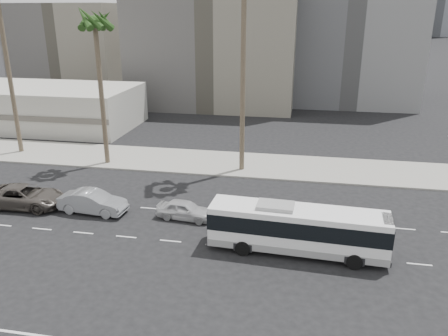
% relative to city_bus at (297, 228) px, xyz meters
% --- Properties ---
extents(ground, '(700.00, 700.00, 0.00)m').
position_rel_city_bus_xyz_m(ground, '(-1.91, -0.15, -1.60)').
color(ground, black).
rests_on(ground, ground).
extents(sidewalk_north, '(120.00, 7.00, 0.15)m').
position_rel_city_bus_xyz_m(sidewalk_north, '(-1.91, 15.35, -1.52)').
color(sidewalk_north, gray).
rests_on(sidewalk_north, ground).
extents(commercial_low, '(22.00, 12.16, 5.00)m').
position_rel_city_bus_xyz_m(commercial_low, '(-31.91, 25.84, 0.90)').
color(commercial_low, '#AEABA0').
rests_on(commercial_low, ground).
extents(midrise_beige_west, '(24.00, 18.00, 18.00)m').
position_rel_city_bus_xyz_m(midrise_beige_west, '(-13.91, 44.85, 7.40)').
color(midrise_beige_west, '#5E5B55').
rests_on(midrise_beige_west, ground).
extents(midrise_gray_center, '(20.00, 20.00, 26.00)m').
position_rel_city_bus_xyz_m(midrise_gray_center, '(6.09, 51.85, 11.40)').
color(midrise_gray_center, '#5A5B5D').
rests_on(midrise_gray_center, ground).
extents(midrise_beige_far, '(18.00, 16.00, 15.00)m').
position_rel_city_bus_xyz_m(midrise_beige_far, '(-39.91, 49.85, 5.90)').
color(midrise_beige_far, '#5E5B55').
rests_on(midrise_beige_far, ground).
extents(city_bus, '(10.71, 2.93, 3.04)m').
position_rel_city_bus_xyz_m(city_bus, '(0.00, 0.00, 0.00)').
color(city_bus, white).
rests_on(city_bus, ground).
extents(car_a, '(1.97, 4.10, 1.35)m').
position_rel_city_bus_xyz_m(car_a, '(-7.88, 3.20, -0.92)').
color(car_a, '#BDBDBE').
rests_on(car_a, ground).
extents(car_b, '(2.07, 5.06, 1.63)m').
position_rel_city_bus_xyz_m(car_b, '(-14.68, 2.95, -0.78)').
color(car_b, gray).
rests_on(car_b, ground).
extents(car_c, '(3.02, 6.11, 1.67)m').
position_rel_city_bus_xyz_m(car_c, '(-20.18, 2.95, -0.77)').
color(car_c, '#49433D').
rests_on(car_c, ground).
extents(palm_mid, '(4.55, 4.55, 14.09)m').
position_rel_city_bus_xyz_m(palm_mid, '(-18.33, 13.35, 11.08)').
color(palm_mid, brown).
rests_on(palm_mid, ground).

